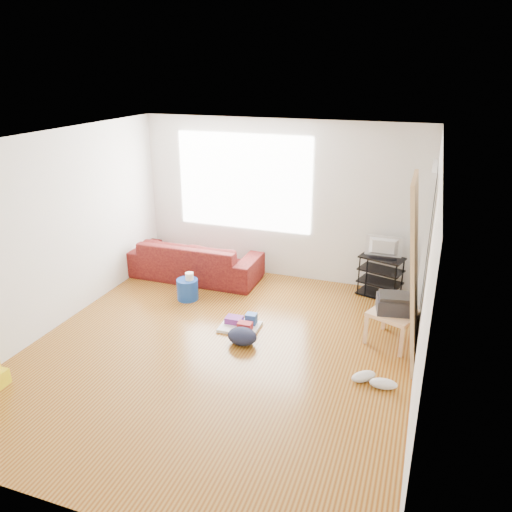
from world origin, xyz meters
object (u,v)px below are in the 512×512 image
(side_table, at_px, (394,317))
(sofa, at_px, (195,277))
(tv_stand, at_px, (380,276))
(backpack, at_px, (242,344))
(bucket, at_px, (188,299))
(cleaning_tray, at_px, (241,324))

(side_table, bearing_deg, sofa, 161.94)
(sofa, bearing_deg, tv_stand, -174.69)
(backpack, bearing_deg, side_table, 26.82)
(sofa, xyz_separation_m, backpack, (1.47, -1.70, 0.00))
(sofa, xyz_separation_m, side_table, (3.20, -1.04, 0.36))
(bucket, bearing_deg, backpack, -37.14)
(bucket, distance_m, backpack, 1.51)
(cleaning_tray, bearing_deg, tv_stand, 45.25)
(tv_stand, distance_m, bucket, 2.86)
(bucket, bearing_deg, cleaning_tray, -27.51)
(sofa, xyz_separation_m, tv_stand, (2.90, 0.27, 0.32))
(sofa, distance_m, tv_stand, 2.93)
(side_table, distance_m, cleaning_tray, 1.93)
(backpack, bearing_deg, bucket, 149.03)
(sofa, distance_m, side_table, 3.39)
(sofa, xyz_separation_m, bucket, (0.26, -0.78, 0.00))
(side_table, bearing_deg, cleaning_tray, -171.31)
(side_table, relative_size, bucket, 2.16)
(tv_stand, relative_size, cleaning_tray, 1.34)
(sofa, xyz_separation_m, cleaning_tray, (1.31, -1.33, 0.06))
(side_table, relative_size, backpack, 1.80)
(bucket, distance_m, cleaning_tray, 1.19)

